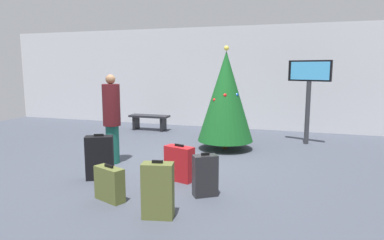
{
  "coord_description": "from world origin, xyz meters",
  "views": [
    {
      "loc": [
        2.65,
        -6.33,
        1.96
      ],
      "look_at": [
        0.49,
        0.26,
        0.9
      ],
      "focal_mm": 32.1,
      "sensor_mm": 36.0,
      "label": 1
    }
  ],
  "objects_px": {
    "flight_info_kiosk": "(309,84)",
    "suitcase_1": "(158,191)",
    "holiday_tree": "(226,96)",
    "suitcase_4": "(205,176)",
    "suitcase_0": "(100,158)",
    "suitcase_2": "(110,184)",
    "traveller_0": "(112,117)",
    "suitcase_3": "(179,163)",
    "waiting_bench": "(149,119)"
  },
  "relations": [
    {
      "from": "holiday_tree",
      "to": "suitcase_2",
      "type": "height_order",
      "value": "holiday_tree"
    },
    {
      "from": "traveller_0",
      "to": "holiday_tree",
      "type": "bearing_deg",
      "value": 45.13
    },
    {
      "from": "suitcase_0",
      "to": "suitcase_2",
      "type": "xyz_separation_m",
      "value": [
        0.7,
        -0.83,
        -0.13
      ]
    },
    {
      "from": "suitcase_3",
      "to": "waiting_bench",
      "type": "bearing_deg",
      "value": 121.06
    },
    {
      "from": "holiday_tree",
      "to": "suitcase_1",
      "type": "bearing_deg",
      "value": -89.82
    },
    {
      "from": "holiday_tree",
      "to": "suitcase_0",
      "type": "relative_size",
      "value": 3.04
    },
    {
      "from": "holiday_tree",
      "to": "waiting_bench",
      "type": "height_order",
      "value": "holiday_tree"
    },
    {
      "from": "suitcase_0",
      "to": "suitcase_3",
      "type": "distance_m",
      "value": 1.42
    },
    {
      "from": "flight_info_kiosk",
      "to": "suitcase_1",
      "type": "relative_size",
      "value": 2.75
    },
    {
      "from": "suitcase_1",
      "to": "suitcase_4",
      "type": "bearing_deg",
      "value": 68.39
    },
    {
      "from": "holiday_tree",
      "to": "traveller_0",
      "type": "distance_m",
      "value": 2.76
    },
    {
      "from": "suitcase_0",
      "to": "suitcase_3",
      "type": "bearing_deg",
      "value": 14.5
    },
    {
      "from": "traveller_0",
      "to": "suitcase_0",
      "type": "height_order",
      "value": "traveller_0"
    },
    {
      "from": "suitcase_0",
      "to": "suitcase_3",
      "type": "height_order",
      "value": "suitcase_0"
    },
    {
      "from": "flight_info_kiosk",
      "to": "suitcase_4",
      "type": "relative_size",
      "value": 3.15
    },
    {
      "from": "suitcase_2",
      "to": "suitcase_0",
      "type": "bearing_deg",
      "value": 130.21
    },
    {
      "from": "suitcase_0",
      "to": "suitcase_1",
      "type": "distance_m",
      "value": 1.99
    },
    {
      "from": "flight_info_kiosk",
      "to": "suitcase_4",
      "type": "bearing_deg",
      "value": -109.0
    },
    {
      "from": "holiday_tree",
      "to": "suitcase_0",
      "type": "height_order",
      "value": "holiday_tree"
    },
    {
      "from": "waiting_bench",
      "to": "suitcase_0",
      "type": "xyz_separation_m",
      "value": [
        1.22,
        -4.65,
        0.04
      ]
    },
    {
      "from": "flight_info_kiosk",
      "to": "suitcase_4",
      "type": "distance_m",
      "value": 4.75
    },
    {
      "from": "suitcase_0",
      "to": "suitcase_2",
      "type": "bearing_deg",
      "value": -49.79
    },
    {
      "from": "suitcase_3",
      "to": "suitcase_4",
      "type": "height_order",
      "value": "suitcase_4"
    },
    {
      "from": "suitcase_4",
      "to": "suitcase_2",
      "type": "bearing_deg",
      "value": -154.25
    },
    {
      "from": "waiting_bench",
      "to": "flight_info_kiosk",
      "type": "bearing_deg",
      "value": -6.31
    },
    {
      "from": "suitcase_1",
      "to": "suitcase_4",
      "type": "xyz_separation_m",
      "value": [
        0.37,
        0.94,
        -0.05
      ]
    },
    {
      "from": "suitcase_2",
      "to": "suitcase_3",
      "type": "xyz_separation_m",
      "value": [
        0.67,
        1.19,
        0.05
      ]
    },
    {
      "from": "suitcase_2",
      "to": "holiday_tree",
      "type": "bearing_deg",
      "value": 76.37
    },
    {
      "from": "flight_info_kiosk",
      "to": "suitcase_4",
      "type": "height_order",
      "value": "flight_info_kiosk"
    },
    {
      "from": "holiday_tree",
      "to": "flight_info_kiosk",
      "type": "relative_size",
      "value": 1.15
    },
    {
      "from": "flight_info_kiosk",
      "to": "suitcase_0",
      "type": "bearing_deg",
      "value": -130.22
    },
    {
      "from": "waiting_bench",
      "to": "suitcase_3",
      "type": "bearing_deg",
      "value": -58.94
    },
    {
      "from": "traveller_0",
      "to": "suitcase_3",
      "type": "height_order",
      "value": "traveller_0"
    },
    {
      "from": "suitcase_0",
      "to": "suitcase_4",
      "type": "distance_m",
      "value": 2.01
    },
    {
      "from": "flight_info_kiosk",
      "to": "suitcase_3",
      "type": "height_order",
      "value": "flight_info_kiosk"
    },
    {
      "from": "flight_info_kiosk",
      "to": "suitcase_0",
      "type": "height_order",
      "value": "flight_info_kiosk"
    },
    {
      "from": "suitcase_0",
      "to": "suitcase_2",
      "type": "distance_m",
      "value": 1.1
    },
    {
      "from": "traveller_0",
      "to": "suitcase_2",
      "type": "bearing_deg",
      "value": -60.41
    },
    {
      "from": "holiday_tree",
      "to": "flight_info_kiosk",
      "type": "height_order",
      "value": "holiday_tree"
    },
    {
      "from": "holiday_tree",
      "to": "suitcase_2",
      "type": "relative_size",
      "value": 4.51
    },
    {
      "from": "flight_info_kiosk",
      "to": "suitcase_2",
      "type": "height_order",
      "value": "flight_info_kiosk"
    },
    {
      "from": "traveller_0",
      "to": "suitcase_4",
      "type": "bearing_deg",
      "value": -26.95
    },
    {
      "from": "flight_info_kiosk",
      "to": "holiday_tree",
      "type": "bearing_deg",
      "value": -147.15
    },
    {
      "from": "suitcase_1",
      "to": "suitcase_2",
      "type": "bearing_deg",
      "value": 160.93
    },
    {
      "from": "suitcase_3",
      "to": "holiday_tree",
      "type": "bearing_deg",
      "value": 84.61
    },
    {
      "from": "holiday_tree",
      "to": "suitcase_3",
      "type": "relative_size",
      "value": 3.81
    },
    {
      "from": "holiday_tree",
      "to": "traveller_0",
      "type": "bearing_deg",
      "value": -134.87
    },
    {
      "from": "holiday_tree",
      "to": "suitcase_2",
      "type": "xyz_separation_m",
      "value": [
        -0.91,
        -3.75,
        -1.03
      ]
    },
    {
      "from": "holiday_tree",
      "to": "suitcase_4",
      "type": "distance_m",
      "value": 3.29
    },
    {
      "from": "suitcase_3",
      "to": "suitcase_4",
      "type": "xyz_separation_m",
      "value": [
        0.63,
        -0.56,
        0.02
      ]
    }
  ]
}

